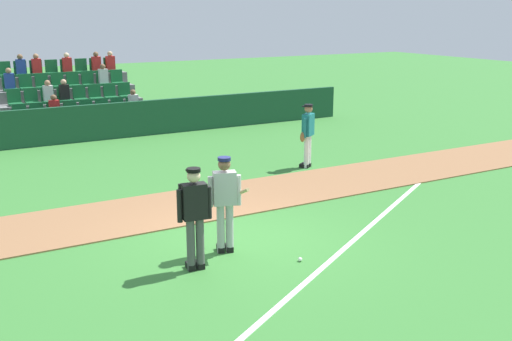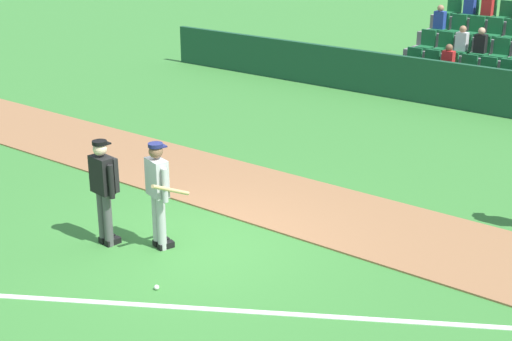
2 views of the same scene
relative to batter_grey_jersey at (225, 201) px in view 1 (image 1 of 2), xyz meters
name	(u,v)px [view 1 (image 1 of 2)]	position (x,y,z in m)	size (l,w,h in m)	color
ground_plane	(234,241)	(0.39, 0.40, -0.97)	(80.00, 80.00, 0.00)	#387A33
infield_dirt_path	(185,206)	(0.39, 2.79, -0.95)	(28.00, 2.41, 0.03)	#936642
foul_line_chalk	(375,222)	(3.39, -0.10, -0.96)	(12.00, 0.10, 0.01)	white
dugout_fence	(87,123)	(0.39, 10.87, -0.36)	(20.00, 0.16, 1.22)	#19472D
stadium_bleachers	(71,109)	(0.39, 13.18, -0.20)	(5.00, 3.80, 2.70)	slate
batter_grey_jersey	(225,201)	(0.00, 0.00, 0.00)	(0.58, 0.80, 1.76)	#B2B2B2
umpire_home_plate	(194,213)	(-0.78, -0.42, 0.03)	(0.59, 0.34, 1.76)	#4C4C4C
runner_teal_jersey	(308,133)	(4.74, 4.37, -0.01)	(0.62, 0.45, 1.76)	white
baseball	(300,259)	(0.93, -1.03, -0.93)	(0.07, 0.07, 0.07)	white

